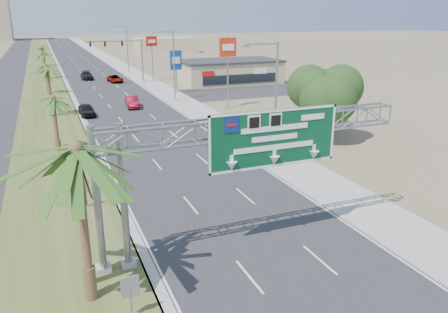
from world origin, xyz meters
TOP-DOWN VIEW (x-y plane):
  - road at (0.00, 110.00)m, footprint 12.00×300.00m
  - sidewalk_right at (8.50, 110.00)m, footprint 4.00×300.00m
  - median_grass at (-10.00, 110.00)m, footprint 7.00×300.00m
  - opposing_road at (-17.00, 110.00)m, footprint 8.00×300.00m
  - sign_gantry at (-1.06, 9.93)m, footprint 16.75×1.24m
  - palm_near at (-9.20, 8.00)m, footprint 5.70×5.70m
  - palm_row_b at (-9.50, 32.00)m, footprint 3.99×3.99m
  - palm_row_c at (-9.50, 48.00)m, footprint 3.99×3.99m
  - palm_row_d at (-9.50, 66.00)m, footprint 3.99×3.99m
  - palm_row_e at (-9.50, 85.00)m, footprint 3.99×3.99m
  - palm_row_f at (-9.50, 110.00)m, footprint 3.99×3.99m
  - streetlight_near at (7.30, 22.00)m, footprint 3.27×0.44m
  - streetlight_mid at (7.30, 52.00)m, footprint 3.27×0.44m
  - streetlight_far at (7.30, 88.00)m, footprint 3.27×0.44m
  - signal_mast at (5.17, 71.97)m, footprint 10.28×0.71m
  - store_building at (22.00, 66.00)m, footprint 18.00×10.00m
  - oak_near at (15.00, 26.00)m, footprint 4.50×4.50m
  - oak_far at (18.00, 30.00)m, footprint 3.50×3.50m
  - median_signback_a at (-7.80, 6.00)m, footprint 0.75×0.08m
  - median_signback_b at (-8.50, 18.00)m, footprint 0.75×0.08m
  - building_distant_right at (30.00, 140.00)m, footprint 20.00×12.00m
  - car_left_lane at (-5.50, 46.75)m, footprint 1.96×4.49m
  - car_mid_lane at (0.81, 49.92)m, footprint 1.93×4.66m
  - car_right_lane at (2.48, 74.98)m, footprint 2.69×4.92m
  - car_far at (-2.08, 80.97)m, footprint 2.21×5.32m
  - pole_sign_red_near at (12.59, 44.29)m, footprint 2.42×0.54m
  - pole_sign_blue at (9.70, 58.61)m, footprint 2.02×0.74m
  - pole_sign_red_far at (9.61, 74.21)m, footprint 2.20×0.85m

SIDE VIEW (x-z plane):
  - road at x=0.00m, z-range 0.00..0.02m
  - opposing_road at x=-17.00m, z-range 0.00..0.02m
  - sidewalk_right at x=8.50m, z-range 0.00..0.10m
  - median_grass at x=-10.00m, z-range 0.00..0.12m
  - car_right_lane at x=2.48m, z-range 0.00..1.31m
  - car_mid_lane at x=0.81m, z-range 0.00..1.50m
  - car_left_lane at x=-5.50m, z-range 0.00..1.51m
  - car_far at x=-2.08m, z-range 0.00..1.54m
  - median_signback_a at x=-7.80m, z-range 0.41..2.49m
  - median_signback_b at x=-8.50m, z-range 0.41..2.49m
  - store_building at x=22.00m, z-range 0.00..4.00m
  - building_distant_right at x=30.00m, z-range 0.00..5.00m
  - oak_far at x=18.00m, z-range 1.02..6.62m
  - palm_row_d at x=-9.50m, z-range 1.69..7.14m
  - oak_near at x=15.00m, z-range 1.13..7.93m
  - streetlight_near at x=7.30m, z-range -0.31..9.69m
  - streetlight_mid at x=7.30m, z-range -0.31..9.69m
  - streetlight_far at x=7.30m, z-range -0.31..9.69m
  - palm_row_f at x=-9.50m, z-range 1.83..7.58m
  - signal_mast at x=5.17m, z-range 0.85..8.85m
  - palm_row_b at x=-9.50m, z-range 1.93..7.87m
  - pole_sign_blue at x=9.70m, z-range 1.56..8.54m
  - palm_row_e at x=-9.50m, z-range 2.02..8.16m
  - palm_row_c at x=-9.50m, z-range 2.29..9.04m
  - sign_gantry at x=-1.06m, z-range 2.31..9.81m
  - pole_sign_red_far at x=9.61m, z-range 2.48..11.01m
  - palm_near at x=-9.20m, z-range 2.76..11.11m
  - pole_sign_red_near at x=12.59m, z-range 2.76..12.25m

